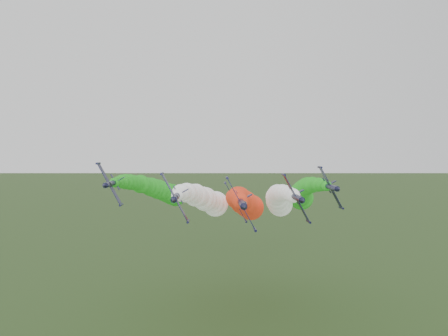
{
  "coord_description": "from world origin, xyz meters",
  "views": [
    {
      "loc": [
        5.11,
        -76.25,
        49.01
      ],
      "look_at": [
        7.7,
        6.25,
        45.93
      ],
      "focal_mm": 35.0,
      "sensor_mm": 36.0,
      "label": 1
    }
  ],
  "objects_px": {
    "jet_outer_left": "(161,191)",
    "jet_trail": "(241,202)",
    "jet_lead": "(245,203)",
    "jet_inner_right": "(279,200)",
    "jet_outer_right": "(302,193)",
    "jet_inner_left": "(205,200)"
  },
  "relations": [
    {
      "from": "jet_lead",
      "to": "jet_outer_right",
      "type": "bearing_deg",
      "value": 46.08
    },
    {
      "from": "jet_lead",
      "to": "jet_inner_left",
      "type": "relative_size",
      "value": 1.0
    },
    {
      "from": "jet_lead",
      "to": "jet_inner_right",
      "type": "height_order",
      "value": "jet_inner_right"
    },
    {
      "from": "jet_inner_left",
      "to": "jet_outer_left",
      "type": "distance_m",
      "value": 18.46
    },
    {
      "from": "jet_outer_right",
      "to": "jet_lead",
      "type": "bearing_deg",
      "value": -133.92
    },
    {
      "from": "jet_inner_right",
      "to": "jet_trail",
      "type": "height_order",
      "value": "jet_inner_right"
    },
    {
      "from": "jet_outer_left",
      "to": "jet_inner_right",
      "type": "bearing_deg",
      "value": -16.48
    },
    {
      "from": "jet_outer_right",
      "to": "jet_trail",
      "type": "xyz_separation_m",
      "value": [
        -19.38,
        5.4,
        -3.53
      ]
    },
    {
      "from": "jet_lead",
      "to": "jet_outer_left",
      "type": "relative_size",
      "value": 1.0
    },
    {
      "from": "jet_lead",
      "to": "jet_trail",
      "type": "height_order",
      "value": "jet_lead"
    },
    {
      "from": "jet_inner_left",
      "to": "jet_inner_right",
      "type": "relative_size",
      "value": 1.0
    },
    {
      "from": "jet_lead",
      "to": "jet_outer_left",
      "type": "height_order",
      "value": "jet_outer_left"
    },
    {
      "from": "jet_outer_left",
      "to": "jet_trail",
      "type": "relative_size",
      "value": 0.99
    },
    {
      "from": "jet_lead",
      "to": "jet_outer_right",
      "type": "xyz_separation_m",
      "value": [
        20.19,
        20.96,
        0.65
      ]
    },
    {
      "from": "jet_lead",
      "to": "jet_outer_right",
      "type": "height_order",
      "value": "jet_outer_right"
    },
    {
      "from": "jet_lead",
      "to": "jet_inner_right",
      "type": "xyz_separation_m",
      "value": [
        10.55,
        8.25,
        -0.1
      ]
    },
    {
      "from": "jet_outer_left",
      "to": "jet_inner_left",
      "type": "bearing_deg",
      "value": -39.56
    },
    {
      "from": "jet_outer_right",
      "to": "jet_trail",
      "type": "distance_m",
      "value": 20.42
    },
    {
      "from": "jet_outer_left",
      "to": "jet_lead",
      "type": "bearing_deg",
      "value": -36.75
    },
    {
      "from": "jet_outer_right",
      "to": "jet_trail",
      "type": "height_order",
      "value": "jet_outer_right"
    },
    {
      "from": "jet_lead",
      "to": "jet_trail",
      "type": "bearing_deg",
      "value": 88.23
    },
    {
      "from": "jet_outer_left",
      "to": "jet_trail",
      "type": "bearing_deg",
      "value": 16.11
    }
  ]
}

